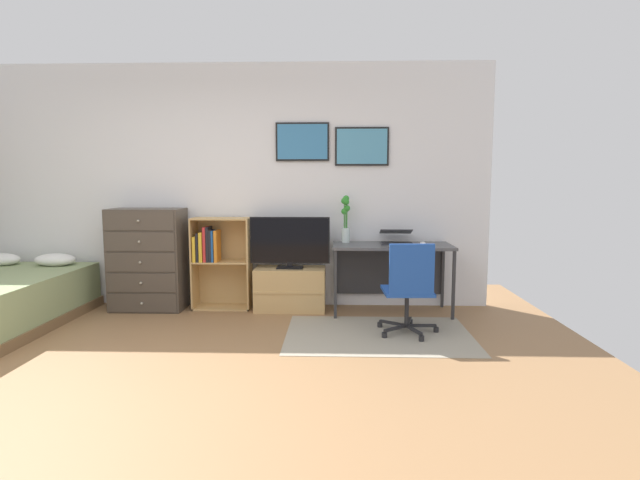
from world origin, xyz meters
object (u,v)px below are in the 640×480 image
at_px(dresser, 148,259).
at_px(bamboo_vase, 346,218).
at_px(bookshelf, 217,257).
at_px(tv_stand, 290,289).
at_px(computer_mouse, 423,243).
at_px(office_chair, 409,286).
at_px(television, 290,243).
at_px(desk, 391,256).
at_px(laptop, 396,238).

relative_size(dresser, bamboo_vase, 2.16).
height_order(dresser, bamboo_vase, bamboo_vase).
height_order(bookshelf, bamboo_vase, bamboo_vase).
relative_size(tv_stand, bamboo_vase, 1.49).
bearing_deg(dresser, bookshelf, 5.31).
distance_m(computer_mouse, bamboo_vase, 0.87).
distance_m(dresser, bamboo_vase, 2.22).
xyz_separation_m(dresser, office_chair, (2.73, -0.87, -0.10)).
bearing_deg(bookshelf, television, -5.34).
bearing_deg(television, desk, 0.63).
distance_m(dresser, desk, 2.66).
height_order(tv_stand, laptop, laptop).
relative_size(desk, computer_mouse, 12.10).
relative_size(tv_stand, laptop, 2.00).
relative_size(desk, laptop, 3.29).
xyz_separation_m(television, desk, (1.10, 0.01, -0.14)).
relative_size(television, computer_mouse, 8.30).
xyz_separation_m(computer_mouse, bamboo_vase, (-0.81, 0.18, 0.25)).
xyz_separation_m(dresser, laptop, (2.72, 0.03, 0.24)).
distance_m(television, computer_mouse, 1.42).
bearing_deg(desk, television, -179.37).
distance_m(tv_stand, laptop, 1.29).
relative_size(bookshelf, office_chair, 1.17).
distance_m(office_chair, computer_mouse, 0.87).
bearing_deg(dresser, desk, 0.10).
bearing_deg(television, dresser, 179.73).
bearing_deg(desk, computer_mouse, -16.74).
bearing_deg(bamboo_vase, television, -170.87).
xyz_separation_m(laptop, bamboo_vase, (-0.55, 0.06, 0.21)).
height_order(desk, computer_mouse, computer_mouse).
bearing_deg(laptop, desk, -154.26).
xyz_separation_m(desk, bamboo_vase, (-0.49, 0.08, 0.41)).
xyz_separation_m(television, computer_mouse, (1.42, -0.08, 0.01)).
relative_size(tv_stand, office_chair, 0.89).
height_order(television, bamboo_vase, bamboo_vase).
distance_m(desk, computer_mouse, 0.37).
bearing_deg(office_chair, television, 141.10).
relative_size(desk, office_chair, 1.46).
xyz_separation_m(tv_stand, desk, (1.10, -0.01, 0.37)).
bearing_deg(desk, laptop, 24.36).
height_order(dresser, computer_mouse, dresser).
bearing_deg(desk, bamboo_vase, 170.20).
bearing_deg(dresser, laptop, 0.65).
bearing_deg(computer_mouse, dresser, 178.24).
bearing_deg(television, office_chair, -36.66).
distance_m(tv_stand, desk, 1.16).
bearing_deg(desk, tv_stand, 179.47).
bearing_deg(laptop, tv_stand, -177.83).
relative_size(bookshelf, laptop, 2.64).
xyz_separation_m(tv_stand, laptop, (1.15, 0.02, 0.57)).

